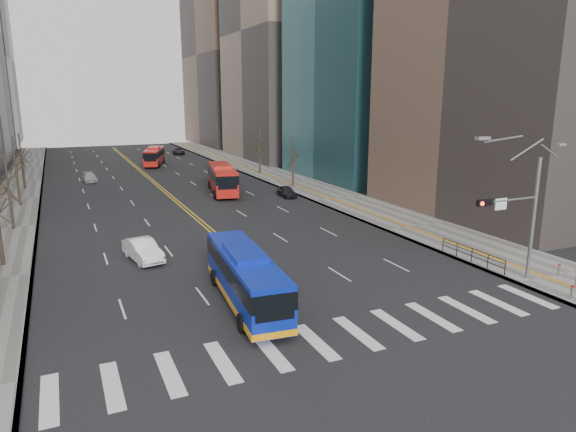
% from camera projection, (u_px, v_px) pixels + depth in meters
% --- Properties ---
extents(ground, '(220.00, 220.00, 0.00)m').
position_uv_depth(ground, '(337.00, 337.00, 25.40)').
color(ground, black).
extents(sidewalk_right, '(7.00, 130.00, 0.15)m').
position_uv_depth(sidewalk_right, '(288.00, 180.00, 72.33)').
color(sidewalk_right, '#65635E').
rests_on(sidewalk_right, ground).
extents(sidewalk_left, '(5.00, 130.00, 0.15)m').
position_uv_depth(sidewalk_left, '(17.00, 199.00, 58.77)').
color(sidewalk_left, '#65635E').
rests_on(sidewalk_left, ground).
extents(crosswalk, '(26.70, 4.00, 0.01)m').
position_uv_depth(crosswalk, '(337.00, 337.00, 25.40)').
color(crosswalk, silver).
rests_on(crosswalk, ground).
extents(centerline, '(0.55, 100.00, 0.01)m').
position_uv_depth(centerline, '(149.00, 178.00, 74.24)').
color(centerline, gold).
rests_on(centerline, ground).
extents(office_towers, '(83.00, 134.00, 58.00)m').
position_uv_depth(office_towers, '(126.00, 16.00, 80.82)').
color(office_towers, gray).
rests_on(office_towers, ground).
extents(signal_mast, '(5.37, 0.37, 9.39)m').
position_uv_depth(signal_mast, '(518.00, 209.00, 31.56)').
color(signal_mast, gray).
rests_on(signal_mast, ground).
extents(pedestrian_railing, '(0.06, 6.06, 1.02)m').
position_uv_depth(pedestrian_railing, '(472.00, 253.00, 36.25)').
color(pedestrian_railing, black).
rests_on(pedestrian_railing, sidewalk_right).
extents(bollards, '(2.87, 3.17, 0.78)m').
position_uv_depth(bollards, '(569.00, 281.00, 31.62)').
color(bollards, gray).
rests_on(bollards, sidewalk_right).
extents(street_trees, '(35.20, 47.20, 7.60)m').
position_uv_depth(street_trees, '(109.00, 164.00, 52.11)').
color(street_trees, black).
rests_on(street_trees, ground).
extents(blue_bus, '(3.29, 11.12, 3.22)m').
position_uv_depth(blue_bus, '(246.00, 276.00, 29.15)').
color(blue_bus, '#0B22AE').
rests_on(blue_bus, ground).
extents(red_bus_near, '(4.64, 11.48, 3.55)m').
position_uv_depth(red_bus_near, '(222.00, 177.00, 62.72)').
color(red_bus_near, red).
rests_on(red_bus_near, ground).
extents(red_bus_far, '(5.20, 10.19, 3.19)m').
position_uv_depth(red_bus_far, '(154.00, 155.00, 87.65)').
color(red_bus_far, red).
rests_on(red_bus_far, ground).
extents(car_white, '(2.51, 4.95, 1.56)m').
position_uv_depth(car_white, '(143.00, 250.00, 37.09)').
color(car_white, white).
rests_on(car_white, ground).
extents(car_dark_mid, '(1.76, 3.84, 1.28)m').
position_uv_depth(car_dark_mid, '(287.00, 191.00, 60.57)').
color(car_dark_mid, black).
rests_on(car_dark_mid, ground).
extents(car_silver, '(1.97, 4.30, 1.22)m').
position_uv_depth(car_silver, '(90.00, 177.00, 71.09)').
color(car_silver, '#A5A5AB').
rests_on(car_silver, ground).
extents(car_dark_far, '(2.67, 4.84, 1.28)m').
position_uv_depth(car_dark_far, '(179.00, 151.00, 104.65)').
color(car_dark_far, black).
rests_on(car_dark_far, ground).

